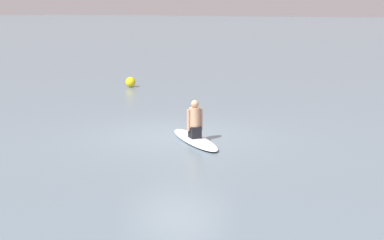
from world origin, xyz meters
The scene contains 4 objects.
ground_plane centered at (0.00, 0.00, 0.00)m, with size 400.00×400.00×0.00m, color slate.
surfboard centered at (0.23, 0.69, 0.05)m, with size 2.73×0.64×0.11m, color white.
person_paddler centered at (0.23, 0.69, 0.56)m, with size 0.42×0.43×1.01m.
buoy_marker centered at (-7.17, -7.03, 0.23)m, with size 0.45×0.45×0.45m, color yellow.
Camera 1 is at (12.52, 7.96, 3.48)m, focal length 51.76 mm.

